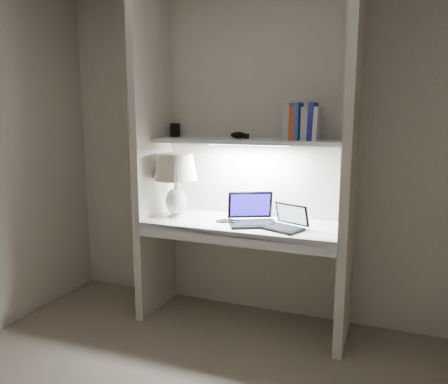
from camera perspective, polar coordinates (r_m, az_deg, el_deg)
The scene contains 17 objects.
back_wall at distance 3.35m, azimuth 4.08°, elevation 5.08°, with size 3.20×0.01×2.50m, color beige.
alcove_panel_left at distance 3.40m, azimuth -9.22°, elevation 5.04°, with size 0.06×0.55×2.50m, color beige.
alcove_panel_right at distance 2.94m, azimuth 16.19°, elevation 4.03°, with size 0.06×0.55×2.50m, color beige.
desk at distance 3.18m, azimuth 2.49°, elevation -4.33°, with size 1.40×0.55×0.04m, color white.
desk_apron at distance 2.95m, azimuth 0.85°, elevation -6.06°, with size 1.46×0.03×0.10m, color silver.
shelf at distance 3.17m, azimuth 3.13°, elevation 6.63°, with size 1.40×0.36×0.03m, color silver.
strip_light at distance 3.18m, azimuth 3.13°, elevation 6.23°, with size 0.60×0.04×0.01m, color white.
table_lamp at distance 3.30m, azimuth -6.32°, elevation 2.29°, with size 0.33×0.33×0.48m.
laptop_main at distance 3.13m, azimuth 3.66°, elevation -3.22°, with size 0.42×0.40×0.22m.
laptop_netbook at distance 3.01m, azimuth 8.07°, elevation -4.06°, with size 0.32×0.30×0.17m.
speaker at distance 3.35m, azimuth 4.74°, elevation -1.94°, with size 0.11×0.08×0.15m, color silver.
mouse at distance 3.10m, azimuth 1.44°, elevation -3.99°, with size 0.09×0.06×0.03m, color black.
cable_coil at distance 3.20m, azimuth 0.44°, elevation -3.75°, with size 0.11×0.11×0.01m, color black.
sticky_note at distance 3.34m, azimuth -5.70°, elevation -3.29°, with size 0.08×0.08×0.00m, color gold.
book_row at distance 3.09m, azimuth 10.10°, elevation 8.92°, with size 0.24×0.17×0.26m.
shelf_box at distance 3.51m, azimuth -6.39°, elevation 8.03°, with size 0.06×0.05×0.11m, color black.
shelf_gadget at distance 3.23m, azimuth 1.88°, elevation 7.43°, with size 0.12×0.09×0.05m, color black.
Camera 1 is at (0.99, -1.69, 1.53)m, focal length 35.00 mm.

